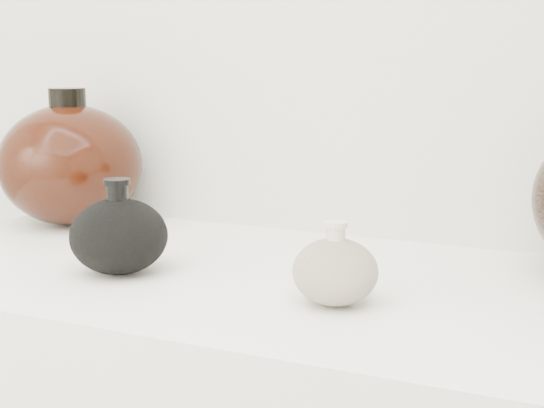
% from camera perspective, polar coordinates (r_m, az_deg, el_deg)
% --- Properties ---
extents(black_gourd_vase, '(0.13, 0.13, 0.12)m').
position_cam_1_polar(black_gourd_vase, '(0.99, -11.45, -2.32)').
color(black_gourd_vase, black).
rests_on(black_gourd_vase, display_counter).
extents(cream_gourd_vase, '(0.13, 0.13, 0.10)m').
position_cam_1_polar(cream_gourd_vase, '(0.85, 4.78, -5.04)').
color(cream_gourd_vase, beige).
rests_on(cream_gourd_vase, display_counter).
extents(left_round_pot, '(0.26, 0.26, 0.23)m').
position_cam_1_polar(left_round_pot, '(1.29, -14.93, 2.92)').
color(left_round_pot, black).
rests_on(left_round_pot, display_counter).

